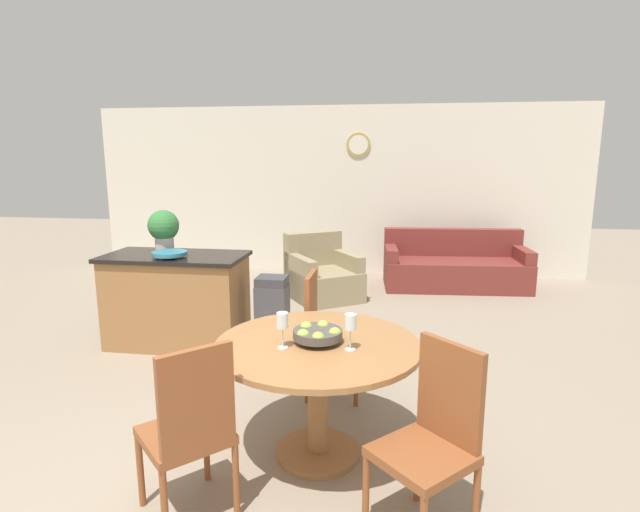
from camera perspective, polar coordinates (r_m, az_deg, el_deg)
wall_back at (r=8.25m, az=1.61°, el=7.51°), size 8.00×0.09×2.70m
dining_table at (r=3.19m, az=-0.25°, el=-12.77°), size 1.28×1.28×0.77m
dining_chair_near_left at (r=2.78m, az=-14.62°, el=-18.25°), size 0.59×0.59×0.99m
dining_chair_near_right at (r=2.70m, az=12.85°, el=-19.14°), size 0.59×0.59×0.99m
dining_chair_far_side at (r=4.02m, az=0.53°, el=-8.37°), size 0.42×0.42×0.99m
fruit_bowl at (r=3.11m, az=-0.29°, el=-8.87°), size 0.31×0.31×0.11m
wine_glass_left at (r=2.99m, az=-4.31°, el=-7.51°), size 0.07×0.07×0.22m
wine_glass_right at (r=2.96m, az=3.50°, el=-7.71°), size 0.07×0.07×0.22m
kitchen_island at (r=5.28m, az=-16.02°, el=-4.82°), size 1.40×0.71×0.94m
teal_bowl at (r=5.02m, az=-16.81°, el=0.26°), size 0.33×0.33×0.06m
potted_plant at (r=5.34m, az=-17.44°, el=3.05°), size 0.31×0.31×0.43m
trash_bin at (r=5.04m, az=-5.46°, el=-6.46°), size 0.31×0.28×0.73m
couch at (r=7.61m, az=15.12°, el=-1.32°), size 2.10×1.01×0.83m
armchair at (r=6.78m, az=0.25°, el=-2.38°), size 1.18×1.20×0.87m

